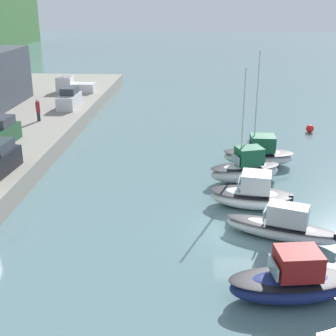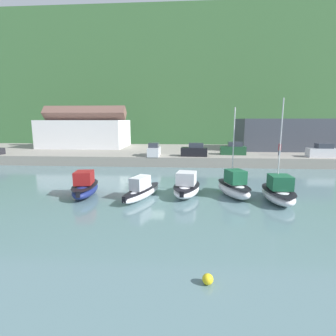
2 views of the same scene
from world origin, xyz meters
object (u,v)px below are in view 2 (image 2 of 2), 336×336
at_px(mooring_buoy_1, 208,279).
at_px(parked_car_1, 322,151).
at_px(parked_car_0, 195,150).
at_px(parked_car_2, 154,150).
at_px(moored_boat_0, 85,187).
at_px(moored_boat_1, 142,191).
at_px(moored_boat_3, 234,187).
at_px(parked_car_3, 233,149).
at_px(moored_boat_4, 278,192).
at_px(person_on_quay, 280,149).
at_px(moored_boat_2, 187,187).

bearing_deg(mooring_buoy_1, parked_car_1, 57.45).
distance_m(parked_car_0, parked_car_2, 6.55).
distance_m(moored_boat_0, moored_boat_1, 5.65).
xyz_separation_m(moored_boat_1, parked_car_2, (-1.08, 18.62, 1.69)).
distance_m(moored_boat_1, parked_car_0, 19.44).
bearing_deg(parked_car_1, moored_boat_1, 127.02).
relative_size(moored_boat_3, parked_car_3, 1.97).
height_order(moored_boat_4, person_on_quay, moored_boat_4).
height_order(parked_car_3, mooring_buoy_1, parked_car_3).
bearing_deg(moored_boat_3, moored_boat_2, 162.31).
bearing_deg(parked_car_0, parked_car_1, -85.80).
bearing_deg(person_on_quay, moored_boat_4, -108.76).
distance_m(parked_car_3, person_on_quay, 7.40).
height_order(moored_boat_0, moored_boat_1, moored_boat_0).
height_order(moored_boat_2, moored_boat_4, moored_boat_4).
distance_m(moored_boat_4, parked_car_0, 20.03).
xyz_separation_m(parked_car_0, parked_car_1, (19.88, 0.27, 0.00)).
bearing_deg(parked_car_0, moored_boat_3, -165.86).
relative_size(parked_car_2, mooring_buoy_1, 8.39).
bearing_deg(parked_car_3, moored_boat_0, 142.59).
bearing_deg(mooring_buoy_1, parked_car_0, 89.44).
height_order(moored_boat_0, parked_car_2, parked_car_2).
bearing_deg(parked_car_3, moored_boat_2, 161.75).
height_order(moored_boat_1, parked_car_2, parked_car_2).
relative_size(parked_car_2, parked_car_3, 0.98).
bearing_deg(parked_car_3, mooring_buoy_1, 171.85).
relative_size(moored_boat_1, moored_boat_2, 1.14).
xyz_separation_m(moored_boat_3, parked_car_0, (-3.27, 17.30, 1.48)).
bearing_deg(moored_boat_3, parked_car_0, 82.86).
height_order(moored_boat_1, parked_car_1, parked_car_1).
bearing_deg(moored_boat_2, mooring_buoy_1, -76.36).
xyz_separation_m(moored_boat_0, person_on_quay, (25.02, 19.80, 1.74)).
xyz_separation_m(parked_car_0, parked_car_3, (6.56, 2.45, 0.00)).
distance_m(moored_boat_2, mooring_buoy_1, 14.09).
relative_size(moored_boat_0, moored_boat_2, 1.03).
bearing_deg(moored_boat_1, parked_car_0, 93.24).
bearing_deg(parked_car_1, moored_boat_0, 121.00).
height_order(moored_boat_2, parked_car_2, parked_car_2).
height_order(person_on_quay, mooring_buoy_1, person_on_quay).
xyz_separation_m(moored_boat_3, person_on_quay, (10.65, 19.05, 1.66)).
bearing_deg(parked_car_0, moored_boat_0, 151.85).
height_order(moored_boat_1, person_on_quay, person_on_quay).
xyz_separation_m(moored_boat_0, moored_boat_1, (5.62, -0.52, -0.13)).
xyz_separation_m(moored_boat_0, mooring_buoy_1, (10.79, -13.30, -0.64)).
distance_m(moored_boat_0, parked_car_0, 21.25).
relative_size(moored_boat_3, mooring_buoy_1, 16.86).
bearing_deg(person_on_quay, parked_car_0, -172.85).
xyz_separation_m(moored_boat_0, parked_car_1, (30.98, 18.32, 1.56)).
relative_size(parked_car_1, mooring_buoy_1, 8.41).
xyz_separation_m(moored_boat_0, moored_boat_3, (14.37, 0.76, 0.08)).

